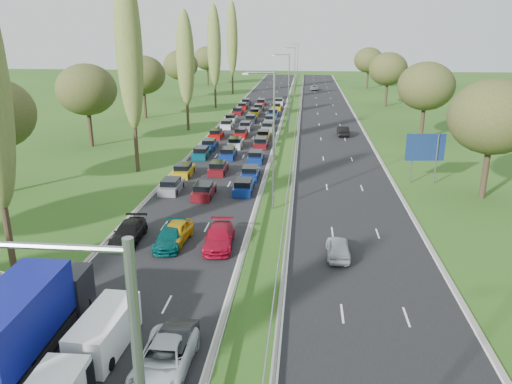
% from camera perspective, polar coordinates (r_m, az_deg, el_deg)
% --- Properties ---
extents(ground, '(260.00, 260.00, 0.00)m').
position_cam_1_polar(ground, '(80.18, 3.72, 7.00)').
color(ground, '#234B17').
rests_on(ground, ground).
extents(near_carriageway, '(10.50, 215.00, 0.04)m').
position_cam_1_polar(near_carriageway, '(83.12, -0.91, 7.42)').
color(near_carriageway, black).
rests_on(near_carriageway, ground).
extents(far_carriageway, '(10.50, 215.00, 0.04)m').
position_cam_1_polar(far_carriageway, '(82.70, 8.50, 7.17)').
color(far_carriageway, black).
rests_on(far_carriageway, ground).
extents(central_reservation, '(2.36, 215.00, 0.32)m').
position_cam_1_polar(central_reservation, '(82.54, 3.79, 7.70)').
color(central_reservation, gray).
rests_on(central_reservation, ground).
extents(lamp_columns, '(0.18, 140.18, 12.00)m').
position_cam_1_polar(lamp_columns, '(77.29, 3.75, 11.10)').
color(lamp_columns, gray).
rests_on(lamp_columns, ground).
extents(poplar_row, '(2.80, 127.80, 22.44)m').
position_cam_1_polar(poplar_row, '(69.48, -10.26, 15.40)').
color(poplar_row, '#2D2116').
rests_on(poplar_row, ground).
extents(woodland_left, '(8.00, 166.00, 11.10)m').
position_cam_1_polar(woodland_left, '(68.30, -19.97, 10.63)').
color(woodland_left, '#2D2116').
rests_on(woodland_left, ground).
extents(woodland_right, '(8.00, 153.00, 11.10)m').
position_cam_1_polar(woodland_right, '(67.93, 20.37, 10.55)').
color(woodland_right, '#2D2116').
rests_on(woodland_right, ground).
extents(traffic_queue_fill, '(9.11, 68.48, 0.80)m').
position_cam_1_polar(traffic_queue_fill, '(78.09, -1.34, 7.07)').
color(traffic_queue_fill, slate).
rests_on(traffic_queue_fill, ground).
extents(near_car_3, '(2.19, 4.90, 1.40)m').
position_cam_1_polar(near_car_3, '(38.57, -14.35, -4.47)').
color(near_car_3, black).
rests_on(near_car_3, near_carriageway).
extents(near_car_7, '(2.14, 4.73, 1.34)m').
position_cam_1_polar(near_car_7, '(37.15, -9.79, -5.07)').
color(near_car_7, '#044343').
rests_on(near_car_7, near_carriageway).
extents(near_car_8, '(2.13, 4.60, 1.53)m').
position_cam_1_polar(near_car_8, '(37.63, -9.18, -4.58)').
color(near_car_8, gold).
rests_on(near_car_8, near_carriageway).
extents(near_car_9, '(1.72, 4.28, 1.38)m').
position_cam_1_polar(near_car_9, '(25.12, -9.45, -17.04)').
color(near_car_9, black).
rests_on(near_car_9, near_carriageway).
extents(near_car_10, '(2.43, 5.19, 1.44)m').
position_cam_1_polar(near_car_10, '(24.35, -10.48, -18.29)').
color(near_car_10, silver).
rests_on(near_car_10, near_carriageway).
extents(near_car_11, '(2.31, 5.09, 1.45)m').
position_cam_1_polar(near_car_11, '(36.51, -4.22, -5.18)').
color(near_car_11, '#A10923').
rests_on(near_car_11, near_carriageway).
extents(far_car_0, '(1.60, 3.96, 1.35)m').
position_cam_1_polar(far_car_0, '(35.31, 9.38, -6.29)').
color(far_car_0, silver).
rests_on(far_car_0, far_carriageway).
extents(far_car_1, '(1.69, 4.52, 1.47)m').
position_cam_1_polar(far_car_1, '(77.17, 9.91, 6.92)').
color(far_car_1, black).
rests_on(far_car_1, far_carriageway).
extents(far_car_2, '(2.41, 5.04, 1.39)m').
position_cam_1_polar(far_car_2, '(138.61, 6.69, 11.77)').
color(far_car_2, gray).
rests_on(far_car_2, far_carriageway).
extents(blue_lorry, '(2.57, 9.25, 3.91)m').
position_cam_1_polar(blue_lorry, '(26.71, -24.66, -12.97)').
color(blue_lorry, black).
rests_on(blue_lorry, near_carriageway).
extents(white_van_rear, '(1.91, 4.87, 1.96)m').
position_cam_1_polar(white_van_rear, '(26.54, -16.72, -14.78)').
color(white_van_rear, white).
rests_on(white_van_rear, near_carriageway).
extents(info_sign, '(1.47, 0.50, 2.10)m').
position_cam_1_polar(info_sign, '(31.96, -26.56, -9.41)').
color(info_sign, gray).
rests_on(info_sign, ground).
extents(direction_sign, '(3.99, 0.49, 5.20)m').
position_cam_1_polar(direction_sign, '(53.82, 18.78, 4.62)').
color(direction_sign, gray).
rests_on(direction_sign, ground).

